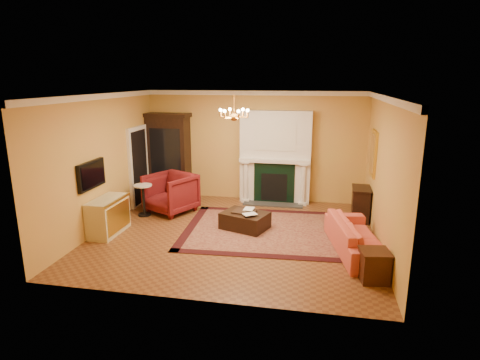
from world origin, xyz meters
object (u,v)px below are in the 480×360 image
(wingback_armchair, at_px, (171,191))
(end_table, at_px, (374,266))
(commode, at_px, (108,216))
(leather_ottoman, at_px, (245,220))
(china_cabinet, at_px, (169,158))
(console_table, at_px, (360,205))
(coral_sofa, at_px, (358,231))
(pedestal_table, at_px, (143,198))

(wingback_armchair, relative_size, end_table, 2.12)
(commode, bearing_deg, leather_ottoman, 16.68)
(china_cabinet, xyz_separation_m, console_table, (5.18, -1.02, -0.75))
(commode, relative_size, console_table, 1.37)
(china_cabinet, xyz_separation_m, coral_sofa, (4.95, -2.91, -0.72))
(console_table, relative_size, leather_ottoman, 0.79)
(pedestal_table, distance_m, leather_ottoman, 2.67)
(wingback_armchair, bearing_deg, pedestal_table, -117.37)
(coral_sofa, bearing_deg, pedestal_table, 65.19)
(china_cabinet, height_order, end_table, china_cabinet)
(china_cabinet, bearing_deg, wingback_armchair, -66.10)
(coral_sofa, xyz_separation_m, leather_ottoman, (-2.38, 0.80, -0.22))
(wingback_armchair, distance_m, coral_sofa, 4.73)
(wingback_armchair, height_order, end_table, wingback_armchair)
(pedestal_table, xyz_separation_m, leather_ottoman, (2.62, -0.42, -0.26))
(commode, bearing_deg, china_cabinet, 84.28)
(commode, height_order, coral_sofa, coral_sofa)
(china_cabinet, bearing_deg, leather_ottoman, -36.74)
(wingback_armchair, relative_size, leather_ottoman, 1.11)
(china_cabinet, height_order, coral_sofa, china_cabinet)
(china_cabinet, distance_m, wingback_armchair, 1.51)
(pedestal_table, relative_size, end_table, 1.54)
(wingback_armchair, distance_m, console_table, 4.69)
(console_table, bearing_deg, pedestal_table, -169.63)
(console_table, bearing_deg, china_cabinet, 171.89)
(end_table, height_order, console_table, console_table)
(end_table, bearing_deg, pedestal_table, 155.33)
(china_cabinet, height_order, pedestal_table, china_cabinet)
(wingback_armchair, height_order, console_table, wingback_armchair)
(wingback_armchair, relative_size, coral_sofa, 0.51)
(wingback_armchair, xyz_separation_m, coral_sofa, (4.45, -1.61, -0.13))
(commode, bearing_deg, pedestal_table, 78.29)
(commode, height_order, leather_ottoman, commode)
(coral_sofa, distance_m, leather_ottoman, 2.52)
(end_table, bearing_deg, wingback_armchair, 148.99)
(commode, xyz_separation_m, end_table, (5.45, -1.13, -0.14))
(china_cabinet, bearing_deg, commode, -93.70)
(china_cabinet, height_order, wingback_armchair, china_cabinet)
(wingback_armchair, xyz_separation_m, commode, (-0.83, -1.64, -0.15))
(china_cabinet, relative_size, pedestal_table, 2.88)
(china_cabinet, xyz_separation_m, end_table, (5.12, -4.07, -0.88))
(end_table, xyz_separation_m, console_table, (0.06, 3.06, 0.13))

